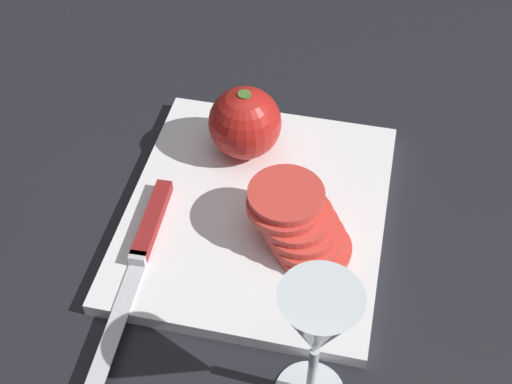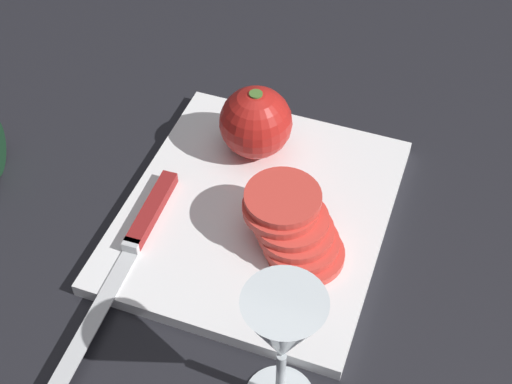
{
  "view_description": "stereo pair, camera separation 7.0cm",
  "coord_description": "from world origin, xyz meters",
  "px_view_note": "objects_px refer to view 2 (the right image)",
  "views": [
    {
      "loc": [
        0.52,
        0.08,
        0.64
      ],
      "look_at": [
        0.0,
        -0.04,
        0.05
      ],
      "focal_mm": 50.0,
      "sensor_mm": 36.0,
      "label": 1
    },
    {
      "loc": [
        0.5,
        0.14,
        0.64
      ],
      "look_at": [
        0.0,
        -0.04,
        0.05
      ],
      "focal_mm": 50.0,
      "sensor_mm": 36.0,
      "label": 2
    }
  ],
  "objects_px": {
    "tomato_slice_stack_near": "(293,225)",
    "whole_tomato": "(256,122)",
    "knife": "(142,229)",
    "wine_glass": "(283,335)"
  },
  "relations": [
    {
      "from": "whole_tomato",
      "to": "knife",
      "type": "bearing_deg",
      "value": -23.86
    },
    {
      "from": "wine_glass",
      "to": "whole_tomato",
      "type": "distance_m",
      "value": 0.33
    },
    {
      "from": "knife",
      "to": "tomato_slice_stack_near",
      "type": "relative_size",
      "value": 2.31
    },
    {
      "from": "wine_glass",
      "to": "knife",
      "type": "bearing_deg",
      "value": -122.06
    },
    {
      "from": "whole_tomato",
      "to": "knife",
      "type": "xyz_separation_m",
      "value": [
        0.17,
        -0.07,
        -0.04
      ]
    },
    {
      "from": "wine_glass",
      "to": "whole_tomato",
      "type": "bearing_deg",
      "value": -156.15
    },
    {
      "from": "tomato_slice_stack_near",
      "to": "whole_tomato",
      "type": "bearing_deg",
      "value": -144.93
    },
    {
      "from": "whole_tomato",
      "to": "knife",
      "type": "height_order",
      "value": "whole_tomato"
    },
    {
      "from": "whole_tomato",
      "to": "wine_glass",
      "type": "bearing_deg",
      "value": 23.85
    },
    {
      "from": "knife",
      "to": "tomato_slice_stack_near",
      "type": "bearing_deg",
      "value": 103.06
    }
  ]
}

